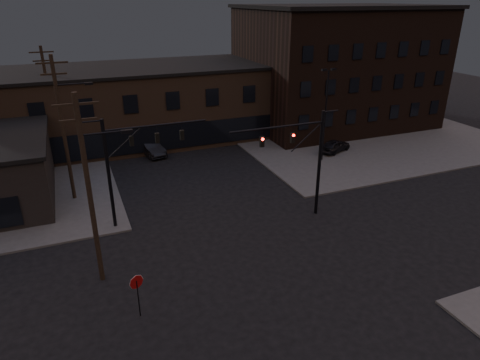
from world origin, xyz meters
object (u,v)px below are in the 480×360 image
stop_sign (137,286)px  parked_car_lot_a (335,146)px  car_crossing (150,147)px  traffic_signal_near (306,154)px  parked_car_lot_b (290,128)px  traffic_signal_far (127,160)px

stop_sign → parked_car_lot_a: size_ratio=0.63×
parked_car_lot_a → car_crossing: size_ratio=0.81×
traffic_signal_near → parked_car_lot_b: bearing=64.4°
traffic_signal_far → parked_car_lot_b: 26.62m
parked_car_lot_a → stop_sign: bearing=104.6°
parked_car_lot_b → parked_car_lot_a: bearing=173.2°
traffic_signal_near → traffic_signal_far: bearing=163.8°
stop_sign → parked_car_lot_a: bearing=36.7°
parked_car_lot_b → car_crossing: bearing=79.2°
parked_car_lot_a → parked_car_lot_b: 8.02m
traffic_signal_far → parked_car_lot_b: size_ratio=1.90×
traffic_signal_far → parked_car_lot_b: traffic_signal_far is taller
car_crossing → parked_car_lot_b: bearing=-9.2°
traffic_signal_near → parked_car_lot_a: traffic_signal_near is taller
traffic_signal_far → parked_car_lot_b: (21.21, 15.52, -4.25)m
parked_car_lot_a → parked_car_lot_b: bearing=-14.5°
traffic_signal_near → car_crossing: size_ratio=1.66×
parked_car_lot_a → traffic_signal_near: bearing=115.3°
traffic_signal_near → traffic_signal_far: same height
car_crossing → traffic_signal_near: bearing=-78.9°
traffic_signal_near → stop_sign: bearing=-154.1°
traffic_signal_far → parked_car_lot_a: bearing=18.8°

